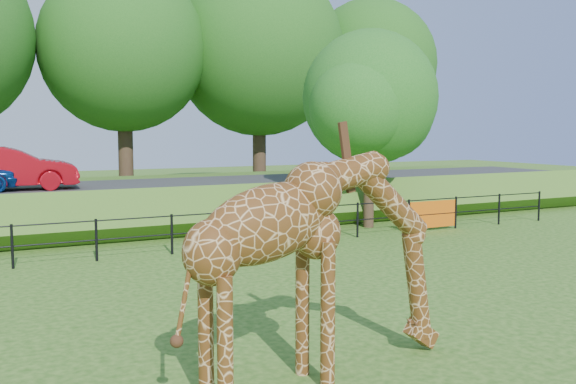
% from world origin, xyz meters
% --- Properties ---
extents(ground, '(90.00, 90.00, 0.00)m').
position_xyz_m(ground, '(0.00, 0.00, 0.00)').
color(ground, '#245114').
rests_on(ground, ground).
extents(giraffe, '(4.42, 1.34, 3.11)m').
position_xyz_m(giraffe, '(-0.73, -1.40, 1.55)').
color(giraffe, '#5B3212').
rests_on(giraffe, ground).
extents(perimeter_fence, '(28.07, 0.10, 1.10)m').
position_xyz_m(perimeter_fence, '(0.00, 8.00, 0.55)').
color(perimeter_fence, black).
rests_on(perimeter_fence, ground).
extents(embankment, '(40.00, 9.00, 1.30)m').
position_xyz_m(embankment, '(0.00, 15.50, 0.65)').
color(embankment, '#245114').
rests_on(embankment, ground).
extents(road, '(40.00, 5.00, 0.12)m').
position_xyz_m(road, '(0.00, 14.00, 1.36)').
color(road, '#2A2A2D').
rests_on(road, embankment).
extents(car_red, '(4.35, 1.80, 1.40)m').
position_xyz_m(car_red, '(-3.65, 13.74, 2.12)').
color(car_red, red).
rests_on(car_red, road).
extents(visitor, '(0.60, 0.42, 1.55)m').
position_xyz_m(visitor, '(4.04, 10.08, 0.78)').
color(visitor, black).
rests_on(visitor, ground).
extents(tree_east, '(5.40, 4.71, 6.76)m').
position_xyz_m(tree_east, '(7.60, 9.63, 4.28)').
color(tree_east, '#332517').
rests_on(tree_east, ground).
extents(bg_tree_line, '(37.30, 8.80, 11.82)m').
position_xyz_m(bg_tree_line, '(1.89, 22.00, 7.19)').
color(bg_tree_line, '#332517').
rests_on(bg_tree_line, ground).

